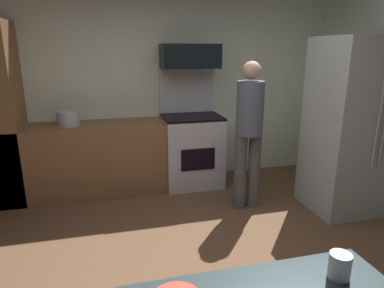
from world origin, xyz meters
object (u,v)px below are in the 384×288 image
Objects in this scene: person_cook at (249,129)px; microwave at (190,56)px; mug_coffee at (340,266)px; oven_range at (192,147)px; stock_pot at (68,118)px; refrigerator at (354,127)px.

microwave is at bearing 115.43° from person_cook.
person_cook is at bearing 75.05° from mug_coffee.
stock_pot is (-1.54, 0.00, 0.47)m from oven_range.
refrigerator reaches higher than person_cook.
refrigerator is at bearing -14.24° from person_cook.
refrigerator reaches higher than stock_pot.
microwave is 0.44× the size of person_cook.
person_cook is (0.45, -0.85, 0.42)m from oven_range.
refrigerator is at bearing -20.19° from stock_pot.
person_cook is 2.47m from mug_coffee.
person_cook is 6.40× the size of stock_pot.
microwave is 3.41m from mug_coffee.
mug_coffee is 0.41× the size of stock_pot.
microwave reaches higher than mug_coffee.
microwave is at bearing 142.13° from refrigerator.
microwave is (0.00, 0.08, 1.19)m from oven_range.
oven_range is 14.44× the size of mug_coffee.
microwave is 2.13m from refrigerator.
oven_range is 2.10× the size of microwave.
refrigerator is (1.58, -1.14, 0.44)m from oven_range.
stock_pot is (-1.99, 0.86, 0.05)m from person_cook.
refrigerator is 7.35× the size of stock_pot.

